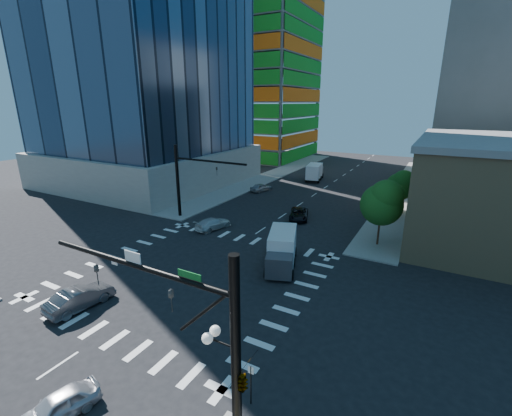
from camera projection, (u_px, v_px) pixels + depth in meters
The scene contains 17 objects.
ground at pixel (194, 275), 29.15m from camera, with size 160.00×160.00×0.00m, color black.
road_markings at pixel (194, 275), 29.15m from camera, with size 20.00×20.00×0.01m, color silver.
sidewalk_ne at pixel (406, 190), 56.83m from camera, with size 5.00×60.00×0.15m, color gray.
sidewalk_nw at pixel (271, 175), 68.36m from camera, with size 5.00×60.00×0.15m, color gray.
construction_building at pixel (258, 59), 86.33m from camera, with size 25.16×34.50×70.60m.
signal_mast_se at pixel (216, 348), 13.16m from camera, with size 10.51×2.48×9.00m.
signal_mast_nw at pixel (187, 176), 41.76m from camera, with size 10.20×0.40×9.00m.
tree_south at pixel (383, 202), 33.57m from camera, with size 4.16×4.16×6.82m.
tree_north at pixel (401, 185), 43.68m from camera, with size 3.54×3.52×5.78m.
no_parking_sign at pixel (251, 381), 16.28m from camera, with size 0.30×0.06×2.20m.
car_nb_near at pixel (57, 407), 15.77m from camera, with size 1.50×3.72×1.27m, color #B4B5BD.
car_nb_far at pixel (299, 214), 42.96m from camera, with size 2.17×4.72×1.31m, color black.
car_sb_near at pixel (213, 223), 39.54m from camera, with size 1.84×4.53×1.31m, color white.
car_sb_mid at pixel (261, 187), 56.25m from camera, with size 1.58×3.92×1.34m, color #ADAFB5.
car_sb_cross at pixel (80, 298), 24.29m from camera, with size 1.63×4.68×1.54m, color #48494D.
box_truck_near at pixel (281, 253), 30.16m from camera, with size 4.28×6.28×3.04m.
box_truck_far at pixel (315, 173), 64.38m from camera, with size 3.50×6.27×3.11m.
Camera 1 is at (17.25, -20.37, 14.06)m, focal length 24.00 mm.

